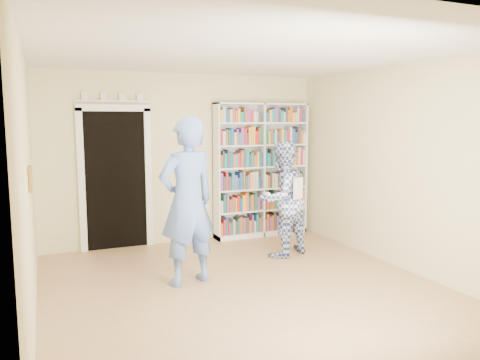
{
  "coord_description": "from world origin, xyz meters",
  "views": [
    {
      "loc": [
        -2.11,
        -4.77,
        1.98
      ],
      "look_at": [
        0.29,
        0.9,
        1.18
      ],
      "focal_mm": 35.0,
      "sensor_mm": 36.0,
      "label": 1
    }
  ],
  "objects": [
    {
      "name": "floor",
      "position": [
        0.0,
        0.0,
        0.0
      ],
      "size": [
        5.0,
        5.0,
        0.0
      ],
      "primitive_type": "plane",
      "color": "#AD7A54",
      "rests_on": "ground"
    },
    {
      "name": "doorway",
      "position": [
        -1.1,
        2.48,
        1.18
      ],
      "size": [
        1.1,
        0.08,
        2.43
      ],
      "color": "black",
      "rests_on": "floor"
    },
    {
      "name": "man_blue",
      "position": [
        -0.55,
        0.53,
        1.0
      ],
      "size": [
        0.83,
        0.64,
        2.01
      ],
      "primitive_type": "imported",
      "rotation": [
        0.0,
        0.0,
        3.38
      ],
      "color": "#6086D5",
      "rests_on": "floor"
    },
    {
      "name": "bookshelf",
      "position": [
        1.29,
        2.34,
        1.14
      ],
      "size": [
        1.63,
        0.31,
        2.25
      ],
      "rotation": [
        0.0,
        0.0,
        -0.27
      ],
      "color": "white",
      "rests_on": "floor"
    },
    {
      "name": "wall_art",
      "position": [
        -2.23,
        0.2,
        1.4
      ],
      "size": [
        0.03,
        0.25,
        0.25
      ],
      "primitive_type": "cube",
      "color": "brown",
      "rests_on": "wall_left"
    },
    {
      "name": "wall_left",
      "position": [
        -2.25,
        0.0,
        1.35
      ],
      "size": [
        0.0,
        5.0,
        5.0
      ],
      "primitive_type": "plane",
      "rotation": [
        1.57,
        0.0,
        1.57
      ],
      "color": "beige",
      "rests_on": "floor"
    },
    {
      "name": "ceiling",
      "position": [
        0.0,
        0.0,
        2.7
      ],
      "size": [
        5.0,
        5.0,
        0.0
      ],
      "primitive_type": "plane",
      "rotation": [
        3.14,
        0.0,
        0.0
      ],
      "color": "white",
      "rests_on": "wall_back"
    },
    {
      "name": "man_plaid",
      "position": [
        1.05,
        1.14,
        0.84
      ],
      "size": [
        0.97,
        0.86,
        1.67
      ],
      "primitive_type": "imported",
      "rotation": [
        0.0,
        0.0,
        3.47
      ],
      "color": "navy",
      "rests_on": "floor"
    },
    {
      "name": "paper_sheet",
      "position": [
        1.16,
        0.87,
        1.02
      ],
      "size": [
        0.2,
        0.09,
        0.3
      ],
      "primitive_type": "cube",
      "rotation": [
        0.0,
        0.0,
        0.42
      ],
      "color": "white",
      "rests_on": "man_plaid"
    },
    {
      "name": "wall_back",
      "position": [
        0.0,
        2.5,
        1.35
      ],
      "size": [
        4.5,
        0.0,
        4.5
      ],
      "primitive_type": "plane",
      "rotation": [
        1.57,
        0.0,
        0.0
      ],
      "color": "beige",
      "rests_on": "floor"
    },
    {
      "name": "wall_right",
      "position": [
        2.25,
        0.0,
        1.35
      ],
      "size": [
        0.0,
        5.0,
        5.0
      ],
      "primitive_type": "plane",
      "rotation": [
        1.57,
        0.0,
        -1.57
      ],
      "color": "beige",
      "rests_on": "floor"
    }
  ]
}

